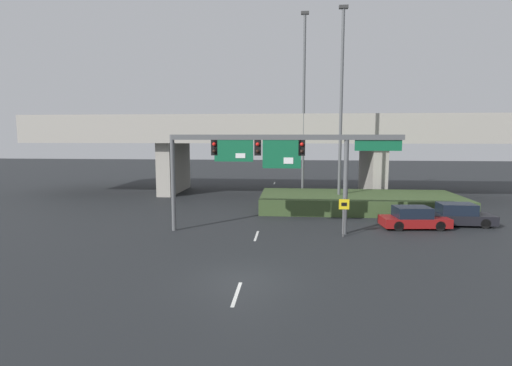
# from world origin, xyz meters

# --- Properties ---
(ground_plane) EXTENTS (160.00, 160.00, 0.00)m
(ground_plane) POSITION_xyz_m (0.00, 0.00, 0.00)
(ground_plane) COLOR black
(lane_markings) EXTENTS (0.14, 46.64, 0.01)m
(lane_markings) POSITION_xyz_m (0.00, 11.76, 0.00)
(lane_markings) COLOR silver
(lane_markings) RESTS_ON ground
(signal_gantry) EXTENTS (14.14, 0.44, 6.06)m
(signal_gantry) POSITION_xyz_m (0.97, 8.26, 4.87)
(signal_gantry) COLOR #515456
(signal_gantry) RESTS_ON ground
(speed_limit_sign) EXTENTS (0.60, 0.11, 2.33)m
(speed_limit_sign) POSITION_xyz_m (5.17, 7.53, 1.52)
(speed_limit_sign) COLOR #4C4C4C
(speed_limit_sign) RESTS_ON ground
(highway_light_pole_near) EXTENTS (0.70, 0.36, 15.95)m
(highway_light_pole_near) POSITION_xyz_m (5.95, 16.56, 8.35)
(highway_light_pole_near) COLOR #515456
(highway_light_pole_near) RESTS_ON ground
(highway_light_pole_far) EXTENTS (0.70, 0.36, 16.74)m
(highway_light_pole_far) POSITION_xyz_m (3.12, 20.56, 8.75)
(highway_light_pole_far) COLOR #515456
(highway_light_pole_far) RESTS_ON ground
(overpass_bridge) EXTENTS (48.47, 9.73, 7.94)m
(overpass_bridge) POSITION_xyz_m (-0.00, 25.23, 5.76)
(overpass_bridge) COLOR #A39E93
(overpass_bridge) RESTS_ON ground
(grass_embankment) EXTENTS (15.87, 6.79, 1.22)m
(grass_embankment) POSITION_xyz_m (7.59, 16.61, 0.61)
(grass_embankment) COLOR #384C28
(grass_embankment) RESTS_ON ground
(parked_sedan_near_right) EXTENTS (4.39, 2.17, 1.41)m
(parked_sedan_near_right) POSITION_xyz_m (10.02, 10.23, 0.65)
(parked_sedan_near_right) COLOR maroon
(parked_sedan_near_right) RESTS_ON ground
(parked_sedan_mid_right) EXTENTS (4.39, 1.81, 1.49)m
(parked_sedan_mid_right) POSITION_xyz_m (13.23, 11.33, 0.68)
(parked_sedan_mid_right) COLOR black
(parked_sedan_mid_right) RESTS_ON ground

